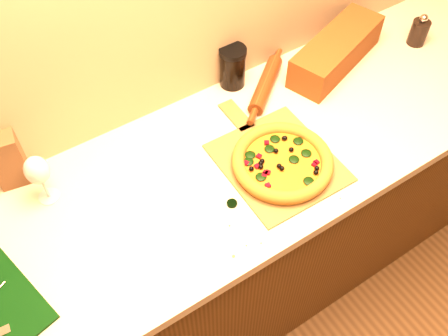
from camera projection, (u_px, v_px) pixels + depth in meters
cabinet at (223, 241)px, 1.92m from camera, size 2.80×0.65×0.86m
countertop at (223, 169)px, 1.57m from camera, size 2.84×0.68×0.04m
pizza_peel at (275, 159)px, 1.57m from camera, size 0.34×0.50×0.01m
pizza at (282, 162)px, 1.53m from camera, size 0.31×0.31×0.04m
bottle_cap at (232, 203)px, 1.46m from camera, size 0.04×0.04×0.01m
pepper_grinder at (419, 32)px, 1.89m from camera, size 0.07×0.07×0.13m
rolling_pin at (266, 84)px, 1.74m from camera, size 0.32×0.26×0.05m
bread_bag at (336, 51)px, 1.81m from camera, size 0.46×0.27×0.12m
wine_glass at (37, 171)px, 1.38m from camera, size 0.07×0.07×0.18m
paper_bag at (7, 159)px, 1.45m from camera, size 0.10×0.09×0.18m
dark_jar at (233, 67)px, 1.73m from camera, size 0.09×0.09×0.15m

